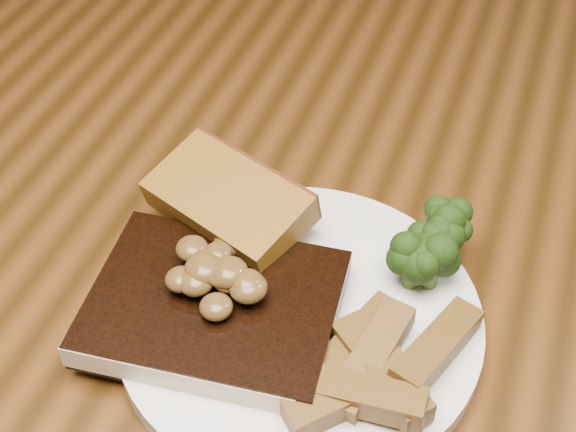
# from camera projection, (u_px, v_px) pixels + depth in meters

# --- Properties ---
(dining_table) EXTENTS (1.60, 0.90, 0.75)m
(dining_table) POSITION_uv_depth(u_px,v_px,m) (295.00, 318.00, 0.69)
(dining_table) COLOR #4C2A0F
(dining_table) RESTS_ON ground
(chair_far) EXTENTS (0.47, 0.47, 0.96)m
(chair_far) POSITION_uv_depth(u_px,v_px,m) (317.00, 13.00, 1.28)
(chair_far) COLOR black
(chair_far) RESTS_ON ground
(plate) EXTENTS (0.26, 0.26, 0.01)m
(plate) POSITION_uv_depth(u_px,v_px,m) (299.00, 321.00, 0.56)
(plate) COLOR white
(plate) RESTS_ON dining_table
(steak) EXTENTS (0.18, 0.14, 0.02)m
(steak) POSITION_uv_depth(u_px,v_px,m) (215.00, 308.00, 0.55)
(steak) COLOR black
(steak) RESTS_ON plate
(steak_bone) EXTENTS (0.16, 0.03, 0.02)m
(steak_bone) POSITION_uv_depth(u_px,v_px,m) (179.00, 377.00, 0.51)
(steak_bone) COLOR beige
(steak_bone) RESTS_ON plate
(mushroom_pile) EXTENTS (0.07, 0.07, 0.03)m
(mushroom_pile) POSITION_uv_depth(u_px,v_px,m) (222.00, 273.00, 0.53)
(mushroom_pile) COLOR brown
(mushroom_pile) RESTS_ON steak
(garlic_bread) EXTENTS (0.13, 0.10, 0.03)m
(garlic_bread) POSITION_uv_depth(u_px,v_px,m) (230.00, 221.00, 0.60)
(garlic_bread) COLOR olive
(garlic_bread) RESTS_ON plate
(potato_wedges) EXTENTS (0.11, 0.11, 0.02)m
(potato_wedges) POSITION_uv_depth(u_px,v_px,m) (389.00, 356.00, 0.52)
(potato_wedges) COLOR brown
(potato_wedges) RESTS_ON plate
(broccoli_cluster) EXTENTS (0.07, 0.07, 0.04)m
(broccoli_cluster) POSITION_uv_depth(u_px,v_px,m) (429.00, 247.00, 0.58)
(broccoli_cluster) COLOR #1C320B
(broccoli_cluster) RESTS_ON plate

